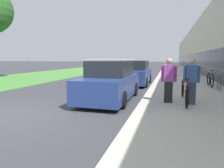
{
  "coord_description": "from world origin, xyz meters",
  "views": [
    {
      "loc": [
        4.37,
        -4.78,
        1.68
      ],
      "look_at": [
        -0.54,
        12.54,
        -0.61
      ],
      "focal_mm": 32.0,
      "sensor_mm": 36.0,
      "label": 1
    }
  ],
  "objects_px": {
    "parked_sedan_curbside": "(111,82)",
    "vintage_roadster_curbside": "(135,74)",
    "person_bystander": "(169,80)",
    "bike_rack_hoop": "(219,80)",
    "tandem_bicycle": "(185,91)",
    "cruiser_bike_nearest": "(210,79)",
    "person_rider": "(191,81)"
  },
  "relations": [
    {
      "from": "tandem_bicycle",
      "to": "cruiser_bike_nearest",
      "type": "bearing_deg",
      "value": 70.11
    },
    {
      "from": "tandem_bicycle",
      "to": "person_rider",
      "type": "xyz_separation_m",
      "value": [
        0.18,
        -0.35,
        0.41
      ]
    },
    {
      "from": "vintage_roadster_curbside",
      "to": "person_rider",
      "type": "bearing_deg",
      "value": -63.54
    },
    {
      "from": "person_rider",
      "to": "parked_sedan_curbside",
      "type": "relative_size",
      "value": 0.38
    },
    {
      "from": "parked_sedan_curbside",
      "to": "bike_rack_hoop",
      "type": "bearing_deg",
      "value": 34.18
    },
    {
      "from": "person_rider",
      "to": "person_bystander",
      "type": "relative_size",
      "value": 1.01
    },
    {
      "from": "parked_sedan_curbside",
      "to": "person_rider",
      "type": "bearing_deg",
      "value": -8.79
    },
    {
      "from": "bike_rack_hoop",
      "to": "vintage_roadster_curbside",
      "type": "bearing_deg",
      "value": 155.42
    },
    {
      "from": "bike_rack_hoop",
      "to": "cruiser_bike_nearest",
      "type": "xyz_separation_m",
      "value": [
        -0.15,
        1.4,
        -0.11
      ]
    },
    {
      "from": "tandem_bicycle",
      "to": "person_bystander",
      "type": "distance_m",
      "value": 0.75
    },
    {
      "from": "tandem_bicycle",
      "to": "cruiser_bike_nearest",
      "type": "xyz_separation_m",
      "value": [
        1.7,
        4.71,
        0.02
      ]
    },
    {
      "from": "bike_rack_hoop",
      "to": "person_bystander",
      "type": "bearing_deg",
      "value": -124.1
    },
    {
      "from": "cruiser_bike_nearest",
      "to": "parked_sedan_curbside",
      "type": "bearing_deg",
      "value": -134.75
    },
    {
      "from": "tandem_bicycle",
      "to": "bike_rack_hoop",
      "type": "distance_m",
      "value": 3.79
    },
    {
      "from": "person_rider",
      "to": "bike_rack_hoop",
      "type": "height_order",
      "value": "person_rider"
    },
    {
      "from": "cruiser_bike_nearest",
      "to": "tandem_bicycle",
      "type": "bearing_deg",
      "value": -109.89
    },
    {
      "from": "person_rider",
      "to": "person_bystander",
      "type": "bearing_deg",
      "value": 173.87
    },
    {
      "from": "person_rider",
      "to": "cruiser_bike_nearest",
      "type": "bearing_deg",
      "value": 73.19
    },
    {
      "from": "bike_rack_hoop",
      "to": "cruiser_bike_nearest",
      "type": "bearing_deg",
      "value": 95.97
    },
    {
      "from": "bike_rack_hoop",
      "to": "vintage_roadster_curbside",
      "type": "distance_m",
      "value": 4.97
    },
    {
      "from": "tandem_bicycle",
      "to": "person_bystander",
      "type": "height_order",
      "value": "person_bystander"
    },
    {
      "from": "person_bystander",
      "to": "cruiser_bike_nearest",
      "type": "distance_m",
      "value": 5.49
    },
    {
      "from": "tandem_bicycle",
      "to": "vintage_roadster_curbside",
      "type": "bearing_deg",
      "value": 116.44
    },
    {
      "from": "cruiser_bike_nearest",
      "to": "vintage_roadster_curbside",
      "type": "height_order",
      "value": "vintage_roadster_curbside"
    },
    {
      "from": "cruiser_bike_nearest",
      "to": "parked_sedan_curbside",
      "type": "xyz_separation_m",
      "value": [
        -4.55,
        -4.59,
        0.2
      ]
    },
    {
      "from": "person_bystander",
      "to": "cruiser_bike_nearest",
      "type": "bearing_deg",
      "value": 65.44
    },
    {
      "from": "tandem_bicycle",
      "to": "cruiser_bike_nearest",
      "type": "distance_m",
      "value": 5.01
    },
    {
      "from": "person_bystander",
      "to": "bike_rack_hoop",
      "type": "height_order",
      "value": "person_bystander"
    },
    {
      "from": "person_rider",
      "to": "vintage_roadster_curbside",
      "type": "distance_m",
      "value": 6.4
    },
    {
      "from": "person_bystander",
      "to": "vintage_roadster_curbside",
      "type": "distance_m",
      "value": 6.03
    },
    {
      "from": "cruiser_bike_nearest",
      "to": "parked_sedan_curbside",
      "type": "relative_size",
      "value": 0.42
    },
    {
      "from": "parked_sedan_curbside",
      "to": "vintage_roadster_curbside",
      "type": "distance_m",
      "value": 5.26
    }
  ]
}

